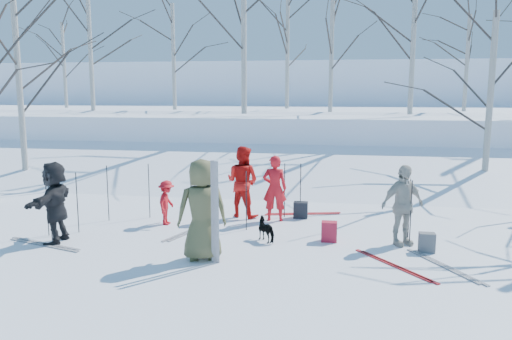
% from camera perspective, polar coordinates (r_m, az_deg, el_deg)
% --- Properties ---
extents(ground, '(120.00, 120.00, 0.00)m').
position_cam_1_polar(ground, '(10.26, -1.38, -8.51)').
color(ground, white).
rests_on(ground, ground).
extents(snow_ramp, '(70.00, 9.49, 4.12)m').
position_cam_1_polar(snow_ramp, '(16.97, 3.03, -0.93)').
color(snow_ramp, white).
rests_on(snow_ramp, ground).
extents(snow_plateau, '(70.00, 18.00, 2.20)m').
position_cam_1_polar(snow_plateau, '(26.75, 5.44, 4.56)').
color(snow_plateau, white).
rests_on(snow_plateau, ground).
extents(far_hill, '(90.00, 30.00, 6.00)m').
position_cam_1_polar(far_hill, '(47.66, 7.24, 7.71)').
color(far_hill, white).
rests_on(far_hill, ground).
extents(skier_olive_center, '(1.07, 0.87, 1.88)m').
position_cam_1_polar(skier_olive_center, '(9.21, -6.19, -4.53)').
color(skier_olive_center, '#4C4C2E').
rests_on(skier_olive_center, ground).
extents(skier_red_north, '(0.59, 0.40, 1.58)m').
position_cam_1_polar(skier_red_north, '(11.91, 2.15, -2.10)').
color(skier_red_north, red).
rests_on(skier_red_north, ground).
extents(skier_redor_behind, '(1.02, 0.91, 1.76)m').
position_cam_1_polar(skier_redor_behind, '(12.28, -1.55, -1.34)').
color(skier_redor_behind, red).
rests_on(skier_redor_behind, ground).
extents(skier_red_seated, '(0.39, 0.67, 1.04)m').
position_cam_1_polar(skier_red_seated, '(11.81, -10.18, -3.68)').
color(skier_red_seated, red).
rests_on(skier_red_seated, ground).
extents(skier_cream_east, '(1.04, 0.83, 1.64)m').
position_cam_1_polar(skier_cream_east, '(10.46, 16.40, -3.88)').
color(skier_cream_east, beige).
rests_on(skier_cream_east, ground).
extents(skier_grey_west, '(0.61, 1.59, 1.69)m').
position_cam_1_polar(skier_grey_west, '(11.00, -22.00, -3.44)').
color(skier_grey_west, black).
rests_on(skier_grey_west, ground).
extents(dog, '(0.61, 0.60, 0.50)m').
position_cam_1_polar(dog, '(10.44, 1.29, -6.78)').
color(dog, black).
rests_on(dog, ground).
extents(upright_ski_left, '(0.11, 0.17, 1.90)m').
position_cam_1_polar(upright_ski_left, '(8.95, -4.93, -4.86)').
color(upright_ski_left, silver).
rests_on(upright_ski_left, ground).
extents(upright_ski_right, '(0.11, 0.23, 1.89)m').
position_cam_1_polar(upright_ski_right, '(8.89, -4.50, -4.96)').
color(upright_ski_right, silver).
rests_on(upright_ski_right, ground).
extents(ski_pair_a, '(1.04, 1.99, 0.02)m').
position_cam_1_polar(ski_pair_a, '(12.74, 5.38, -4.99)').
color(ski_pair_a, '#B4191C').
rests_on(ski_pair_a, ground).
extents(ski_pair_b, '(1.37, 2.02, 0.02)m').
position_cam_1_polar(ski_pair_b, '(11.30, -7.33, -6.86)').
color(ski_pair_b, silver).
rests_on(ski_pair_b, ground).
extents(ski_pair_c, '(1.28, 2.01, 0.02)m').
position_cam_1_polar(ski_pair_c, '(11.10, -23.04, -7.83)').
color(ski_pair_c, silver).
rests_on(ski_pair_c, ground).
extents(ski_pair_d, '(1.80, 2.07, 0.02)m').
position_cam_1_polar(ski_pair_d, '(9.64, 20.72, -10.23)').
color(ski_pair_d, silver).
rests_on(ski_pair_d, ground).
extents(ski_pair_e, '(2.03, 2.09, 0.02)m').
position_cam_1_polar(ski_pair_e, '(9.40, 15.50, -10.46)').
color(ski_pair_e, '#B4191C').
rests_on(ski_pair_e, ground).
extents(ski_pole_a, '(0.02, 0.02, 1.34)m').
position_cam_1_polar(ski_pole_a, '(12.48, -12.12, -2.35)').
color(ski_pole_a, black).
rests_on(ski_pole_a, ground).
extents(ski_pole_b, '(0.02, 0.02, 1.34)m').
position_cam_1_polar(ski_pole_b, '(11.60, -22.77, -3.73)').
color(ski_pole_b, black).
rests_on(ski_pole_b, ground).
extents(ski_pole_c, '(0.02, 0.02, 1.34)m').
position_cam_1_polar(ski_pole_c, '(12.30, 5.11, -2.34)').
color(ski_pole_c, black).
rests_on(ski_pole_c, ground).
extents(ski_pole_d, '(0.02, 0.02, 1.34)m').
position_cam_1_polar(ski_pole_d, '(10.62, 17.09, -4.56)').
color(ski_pole_d, black).
rests_on(ski_pole_d, ground).
extents(ski_pole_e, '(0.02, 0.02, 1.34)m').
position_cam_1_polar(ski_pole_e, '(12.44, -16.58, -2.56)').
color(ski_pole_e, black).
rests_on(ski_pole_e, ground).
extents(ski_pole_f, '(0.02, 0.02, 1.34)m').
position_cam_1_polar(ski_pole_f, '(11.62, -19.75, -3.53)').
color(ski_pole_f, black).
rests_on(ski_pole_f, ground).
extents(ski_pole_g, '(0.02, 0.02, 1.34)m').
position_cam_1_polar(ski_pole_g, '(10.47, 17.27, -4.76)').
color(ski_pole_g, black).
rests_on(ski_pole_g, ground).
extents(ski_pole_h, '(0.02, 0.02, 1.34)m').
position_cam_1_polar(ski_pole_h, '(11.18, -22.45, -4.18)').
color(ski_pole_h, black).
rests_on(ski_pole_h, ground).
extents(ski_pole_i, '(0.02, 0.02, 1.34)m').
position_cam_1_polar(ski_pole_i, '(12.28, 3.28, -2.35)').
color(ski_pole_i, black).
rests_on(ski_pole_i, ground).
extents(ski_pole_j, '(0.02, 0.02, 1.34)m').
position_cam_1_polar(ski_pole_j, '(11.14, -1.12, -3.52)').
color(ski_pole_j, black).
rests_on(ski_pole_j, ground).
extents(backpack_red, '(0.32, 0.22, 0.42)m').
position_cam_1_polar(backpack_red, '(10.51, 8.36, -6.98)').
color(backpack_red, '#A91A2E').
rests_on(backpack_red, ground).
extents(backpack_grey, '(0.30, 0.20, 0.38)m').
position_cam_1_polar(backpack_grey, '(10.30, 18.94, -7.84)').
color(backpack_grey, '#4F5155').
rests_on(backpack_grey, ground).
extents(backpack_dark, '(0.34, 0.24, 0.40)m').
position_cam_1_polar(backpack_dark, '(12.31, 5.12, -4.57)').
color(backpack_dark, black).
rests_on(backpack_dark, ground).
extents(birch_plateau_a, '(4.07, 4.07, 4.96)m').
position_cam_1_polar(birch_plateau_a, '(21.34, 8.63, 13.25)').
color(birch_plateau_a, silver).
rests_on(birch_plateau_a, snow_plateau).
extents(birch_plateau_b, '(3.97, 3.97, 4.82)m').
position_cam_1_polar(birch_plateau_b, '(23.92, -9.41, 12.60)').
color(birch_plateau_b, silver).
rests_on(birch_plateau_b, snow_plateau).
extents(birch_plateau_c, '(5.40, 5.40, 6.86)m').
position_cam_1_polar(birch_plateau_c, '(19.74, -1.40, 16.45)').
color(birch_plateau_c, silver).
rests_on(birch_plateau_c, snow_plateau).
extents(birch_plateau_d, '(3.63, 3.63, 4.33)m').
position_cam_1_polar(birch_plateau_d, '(28.05, -21.08, 11.09)').
color(birch_plateau_d, silver).
rests_on(birch_plateau_d, snow_plateau).
extents(birch_plateau_e, '(4.51, 4.51, 5.59)m').
position_cam_1_polar(birch_plateau_e, '(19.94, 17.54, 14.13)').
color(birch_plateau_e, silver).
rests_on(birch_plateau_e, snow_plateau).
extents(birch_plateau_f, '(4.57, 4.57, 5.67)m').
position_cam_1_polar(birch_plateau_f, '(23.72, -18.43, 13.32)').
color(birch_plateau_f, silver).
rests_on(birch_plateau_f, snow_plateau).
extents(birch_plateau_g, '(3.45, 3.45, 4.07)m').
position_cam_1_polar(birch_plateau_g, '(23.49, 22.96, 11.16)').
color(birch_plateau_g, silver).
rests_on(birch_plateau_g, snow_plateau).
extents(birch_plateau_i, '(4.61, 4.61, 5.73)m').
position_cam_1_polar(birch_plateau_i, '(25.22, 3.61, 13.55)').
color(birch_plateau_i, silver).
rests_on(birch_plateau_i, snow_plateau).
extents(birch_edge_d, '(5.19, 5.19, 6.56)m').
position_cam_1_polar(birch_edge_d, '(18.43, -25.43, 8.78)').
color(birch_edge_d, silver).
rests_on(birch_edge_d, ground).
extents(birch_edge_e, '(4.39, 4.39, 5.41)m').
position_cam_1_polar(birch_edge_e, '(16.58, 25.16, 6.87)').
color(birch_edge_e, silver).
rests_on(birch_edge_e, ground).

